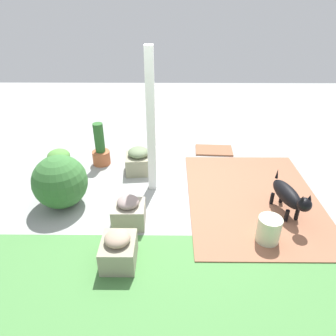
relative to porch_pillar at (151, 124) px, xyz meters
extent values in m
plane|color=#939693|center=(-0.28, 0.05, -1.00)|extent=(12.00, 12.00, 0.00)
cube|color=#935E44|center=(-1.43, 0.28, -0.99)|extent=(1.80, 2.40, 0.02)
cube|color=white|center=(0.00, 0.00, 0.00)|extent=(0.11, 0.11, 2.00)
cube|color=gray|center=(0.24, -0.47, -0.86)|extent=(0.45, 0.45, 0.28)
ellipsoid|color=#667855|center=(0.24, -0.47, -0.66)|extent=(0.33, 0.33, 0.15)
cube|color=#9D9682|center=(0.25, 0.83, -0.86)|extent=(0.40, 0.36, 0.29)
ellipsoid|color=gray|center=(0.25, 0.83, -0.67)|extent=(0.27, 0.27, 0.12)
cube|color=gray|center=(0.28, 1.47, -0.86)|extent=(0.36, 0.43, 0.29)
ellipsoid|color=gray|center=(0.28, 1.47, -0.66)|extent=(0.27, 0.27, 0.12)
sphere|color=#346931|center=(1.20, 0.43, -0.64)|extent=(0.72, 0.72, 0.72)
cylinder|color=#AC5936|center=(0.90, -0.71, -0.89)|extent=(0.29, 0.29, 0.23)
cylinder|color=#2B5D28|center=(0.90, -0.71, -0.53)|extent=(0.16, 0.16, 0.49)
cylinder|color=#AA653D|center=(1.49, -0.41, -0.90)|extent=(0.20, 0.20, 0.20)
ellipsoid|color=#4F8A3A|center=(1.49, -0.41, -0.70)|extent=(0.35, 0.35, 0.21)
ellipsoid|color=black|center=(-1.76, 0.59, -0.71)|extent=(0.33, 0.64, 0.22)
sphere|color=black|center=(-1.83, 0.93, -0.62)|extent=(0.17, 0.17, 0.17)
cone|color=black|center=(-1.88, 0.92, -0.52)|extent=(0.05, 0.05, 0.07)
cone|color=black|center=(-1.79, 0.94, -0.52)|extent=(0.05, 0.05, 0.07)
cylinder|color=black|center=(-1.87, 0.76, -0.91)|extent=(0.05, 0.05, 0.18)
cylinder|color=black|center=(-1.73, 0.79, -0.91)|extent=(0.05, 0.05, 0.18)
cylinder|color=black|center=(-1.78, 0.39, -0.91)|extent=(0.05, 0.05, 0.18)
cylinder|color=black|center=(-1.65, 0.42, -0.91)|extent=(0.05, 0.05, 0.18)
cone|color=black|center=(-1.69, 0.31, -0.57)|extent=(0.04, 0.04, 0.14)
cylinder|color=beige|center=(-1.40, 1.13, -0.84)|extent=(0.27, 0.27, 0.33)
cube|color=brown|center=(-1.06, -1.20, -0.99)|extent=(0.68, 0.45, 0.03)
camera|label=1|loc=(-0.26, 3.87, 1.56)|focal=33.12mm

